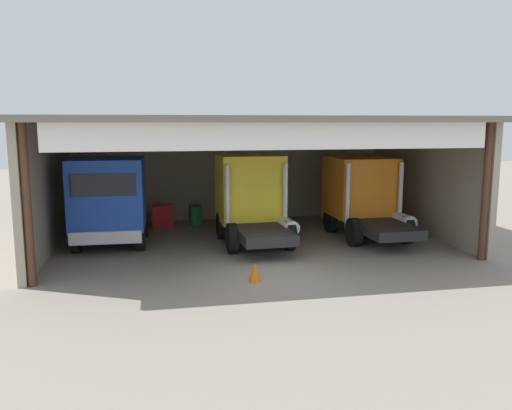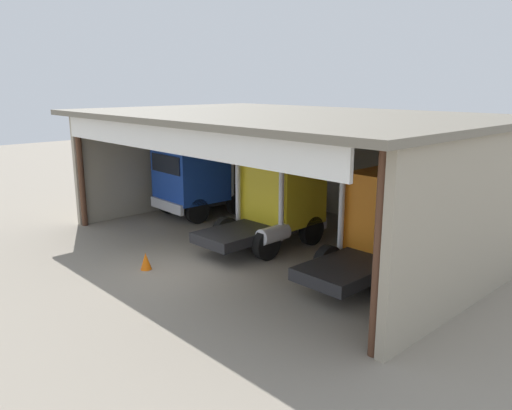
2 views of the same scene
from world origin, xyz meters
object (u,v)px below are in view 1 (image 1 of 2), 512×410
(tool_cart, at_px, (163,216))
(truck_yellow_center_right_bay, at_px, (252,197))
(traffic_cone, at_px, (255,272))
(truck_blue_center_left_bay, at_px, (109,200))
(oil_drum, at_px, (196,215))
(truck_orange_right_bay, at_px, (363,194))

(tool_cart, bearing_deg, truck_yellow_center_right_bay, -46.34)
(traffic_cone, bearing_deg, truck_yellow_center_right_bay, 79.78)
(truck_blue_center_left_bay, xyz_separation_m, tool_cart, (2.02, 3.26, -1.29))
(oil_drum, bearing_deg, truck_blue_center_left_bay, -135.27)
(truck_yellow_center_right_bay, distance_m, tool_cart, 5.01)
(truck_orange_right_bay, xyz_separation_m, tool_cart, (-8.04, 3.25, -1.20))
(truck_orange_right_bay, bearing_deg, oil_drum, 152.36)
(truck_yellow_center_right_bay, relative_size, oil_drum, 5.47)
(tool_cart, bearing_deg, oil_drum, 7.94)
(truck_orange_right_bay, bearing_deg, tool_cart, 158.12)
(truck_yellow_center_right_bay, distance_m, oil_drum, 4.36)
(oil_drum, bearing_deg, tool_cart, -172.06)
(truck_yellow_center_right_bay, distance_m, truck_orange_right_bay, 4.70)
(truck_blue_center_left_bay, xyz_separation_m, traffic_cone, (4.45, -5.30, -1.51))
(oil_drum, bearing_deg, truck_yellow_center_right_bay, -63.26)
(truck_orange_right_bay, height_order, traffic_cone, truck_orange_right_bay)
(truck_orange_right_bay, distance_m, traffic_cone, 7.85)
(truck_blue_center_left_bay, distance_m, truck_yellow_center_right_bay, 5.37)
(truck_blue_center_left_bay, bearing_deg, truck_yellow_center_right_bay, 179.38)
(tool_cart, height_order, traffic_cone, tool_cart)
(truck_yellow_center_right_bay, bearing_deg, oil_drum, 115.40)
(truck_yellow_center_right_bay, xyz_separation_m, tool_cart, (-3.35, 3.51, -1.26))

